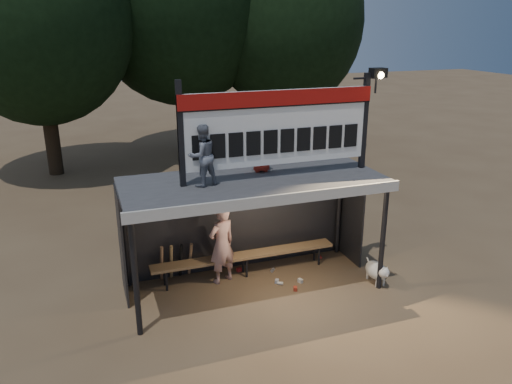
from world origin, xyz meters
TOP-DOWN VIEW (x-y plane):
  - ground at (0.00, 0.00)m, footprint 80.00×80.00m
  - player at (-0.53, 0.44)m, footprint 0.72×0.60m
  - child_a at (-1.00, -0.10)m, footprint 0.65×0.57m
  - child_b at (0.31, 0.41)m, footprint 0.46×0.32m
  - dugout_shelter at (0.00, 0.24)m, footprint 5.10×2.08m
  - scoreboard_assembly at (0.56, -0.01)m, footprint 4.10×0.27m
  - bench at (0.00, 0.55)m, footprint 4.00×0.35m
  - tree_left at (-4.00, 10.00)m, footprint 6.46×6.46m
  - tree_right at (5.00, 10.50)m, footprint 6.08×6.08m
  - dog at (2.46, -0.71)m, footprint 0.36×0.81m
  - bats at (-1.42, 0.82)m, footprint 0.69×0.36m
  - litter at (0.73, 0.16)m, footprint 2.06×1.28m

SIDE VIEW (x-z plane):
  - ground at x=0.00m, z-range 0.00..0.00m
  - litter at x=0.73m, z-range 0.00..0.08m
  - dog at x=2.46m, z-range 0.03..0.53m
  - bats at x=-1.42m, z-range 0.01..0.85m
  - bench at x=0.00m, z-range 0.19..0.67m
  - player at x=-0.53m, z-range 0.00..1.68m
  - dugout_shelter at x=0.00m, z-range 0.69..3.01m
  - child_b at x=0.31m, z-range 2.32..3.22m
  - child_a at x=-1.00m, z-range 2.32..3.45m
  - scoreboard_assembly at x=0.56m, z-range 2.33..4.32m
  - tree_right at x=5.00m, z-range 0.83..9.55m
  - tree_left at x=-4.00m, z-range 0.88..10.15m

